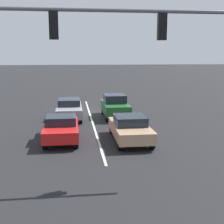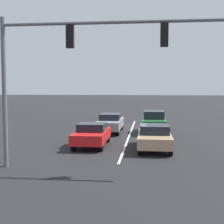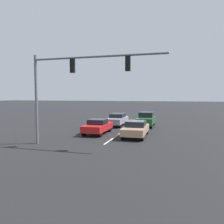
# 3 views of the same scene
# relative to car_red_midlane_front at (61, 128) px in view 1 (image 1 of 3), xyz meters

# --- Properties ---
(ground_plane) EXTENTS (240.00, 240.00, 0.00)m
(ground_plane) POSITION_rel_car_red_midlane_front_xyz_m (-1.98, -8.23, -0.71)
(ground_plane) COLOR black
(lane_stripe_left_divider) EXTENTS (0.12, 18.47, 0.01)m
(lane_stripe_left_divider) POSITION_rel_car_red_midlane_front_xyz_m (-1.98, -5.00, -0.70)
(lane_stripe_left_divider) COLOR silver
(lane_stripe_left_divider) RESTS_ON ground_plane
(car_red_midlane_front) EXTENTS (1.80, 4.09, 1.37)m
(car_red_midlane_front) POSITION_rel_car_red_midlane_front_xyz_m (0.00, 0.00, 0.00)
(car_red_midlane_front) COLOR red
(car_red_midlane_front) RESTS_ON ground_plane
(car_tan_leftlane_front) EXTENTS (1.83, 4.39, 1.39)m
(car_tan_leftlane_front) POSITION_rel_car_red_midlane_front_xyz_m (-3.69, 0.50, 0.01)
(car_tan_leftlane_front) COLOR tan
(car_tan_leftlane_front) RESTS_ON ground_plane
(car_gray_midlane_second) EXTENTS (1.77, 4.58, 1.45)m
(car_gray_midlane_second) POSITION_rel_car_red_midlane_front_xyz_m (-0.40, -5.88, 0.06)
(car_gray_midlane_second) COLOR gray
(car_gray_midlane_second) RESTS_ON ground_plane
(car_darkgreen_leftlane_second) EXTENTS (1.77, 4.14, 1.68)m
(car_darkgreen_leftlane_second) POSITION_rel_car_red_midlane_front_xyz_m (-3.79, -6.05, 0.14)
(car_darkgreen_leftlane_second) COLOR #1E5928
(car_darkgreen_leftlane_second) RESTS_ON ground_plane
(traffic_signal_gantry) EXTENTS (9.50, 0.37, 6.50)m
(traffic_signal_gantry) POSITION_rel_car_red_midlane_front_xyz_m (0.11, 5.23, 4.09)
(traffic_signal_gantry) COLOR slate
(traffic_signal_gantry) RESTS_ON ground_plane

